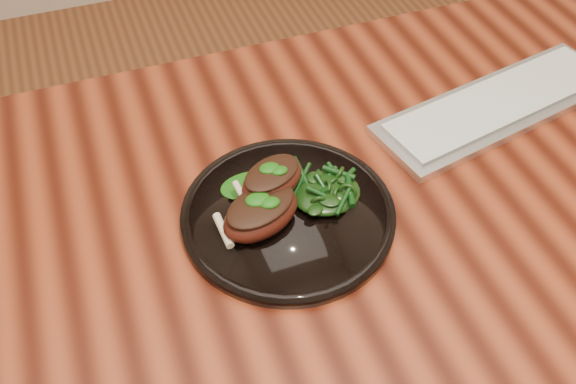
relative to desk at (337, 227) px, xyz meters
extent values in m
cube|color=#350E06|center=(0.00, 0.00, 0.06)|extent=(1.60, 0.80, 0.04)
cylinder|color=#35180C|center=(0.74, 0.34, -0.31)|extent=(0.06, 0.06, 0.71)
cylinder|color=black|center=(-0.09, -0.02, 0.09)|extent=(0.30, 0.30, 0.02)
torus|color=black|center=(-0.09, -0.02, 0.09)|extent=(0.30, 0.30, 0.01)
cylinder|color=black|center=(-0.09, -0.02, 0.10)|extent=(0.20, 0.20, 0.00)
ellipsoid|color=#41140C|center=(-0.13, -0.04, 0.12)|extent=(0.14, 0.11, 0.04)
ellipsoid|color=black|center=(-0.13, -0.04, 0.14)|extent=(0.12, 0.10, 0.01)
cylinder|color=beige|center=(-0.19, -0.04, 0.11)|extent=(0.01, 0.06, 0.01)
ellipsoid|color=#0A3F06|center=(-0.13, -0.04, 0.15)|extent=(0.03, 0.02, 0.01)
ellipsoid|color=#41140C|center=(-0.10, 0.01, 0.14)|extent=(0.11, 0.10, 0.04)
ellipsoid|color=black|center=(-0.10, 0.01, 0.15)|extent=(0.10, 0.09, 0.01)
cylinder|color=beige|center=(-0.15, 0.00, 0.13)|extent=(0.01, 0.05, 0.01)
ellipsoid|color=#0A3F06|center=(-0.10, 0.01, 0.16)|extent=(0.03, 0.02, 0.01)
ellipsoid|color=#0A3F06|center=(-0.13, 0.04, 0.10)|extent=(0.08, 0.05, 0.01)
ellipsoid|color=black|center=(-0.03, -0.02, 0.11)|extent=(0.10, 0.09, 0.02)
cube|color=silver|center=(0.32, 0.08, 0.09)|extent=(0.46, 0.22, 0.01)
cube|color=silver|center=(0.32, 0.08, 0.10)|extent=(0.43, 0.18, 0.01)
camera|label=1|loc=(-0.29, -0.58, 0.76)|focal=40.00mm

